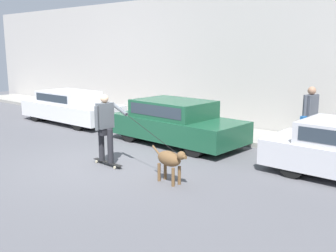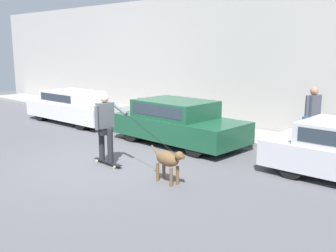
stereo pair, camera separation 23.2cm
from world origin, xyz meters
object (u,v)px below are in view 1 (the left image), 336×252
(parked_car_0, at_px, (71,107))
(dog, at_px, (170,160))
(parked_car_1, at_px, (176,123))
(pedestrian_with_bag, at_px, (310,113))
(skateboarder, at_px, (106,126))

(parked_car_0, relative_size, dog, 4.12)
(parked_car_1, xyz_separation_m, pedestrian_with_bag, (3.30, 1.92, 0.41))
(skateboarder, bearing_deg, pedestrian_with_bag, 59.53)
(dog, relative_size, skateboarder, 0.37)
(dog, distance_m, pedestrian_with_bag, 4.92)
(parked_car_1, bearing_deg, skateboarder, -86.18)
(parked_car_1, bearing_deg, pedestrian_with_bag, 32.07)
(skateboarder, xyz_separation_m, pedestrian_with_bag, (3.20, 4.77, 0.06))
(parked_car_0, xyz_separation_m, dog, (7.43, -2.83, -0.08))
(dog, bearing_deg, pedestrian_with_bag, 84.05)
(parked_car_0, relative_size, skateboarder, 1.53)
(parked_car_1, relative_size, pedestrian_with_bag, 2.52)
(parked_car_1, distance_m, pedestrian_with_bag, 3.84)
(parked_car_1, xyz_separation_m, skateboarder, (0.10, -2.84, 0.35))
(skateboarder, distance_m, pedestrian_with_bag, 5.74)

